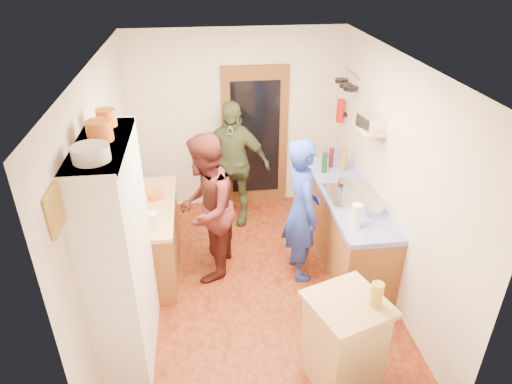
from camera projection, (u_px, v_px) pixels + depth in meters
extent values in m
cube|color=brown|center=(255.00, 284.00, 5.42)|extent=(3.00, 4.00, 0.02)
cube|color=silver|center=(254.00, 61.00, 4.15)|extent=(3.00, 4.00, 0.02)
cube|color=beige|center=(237.00, 121.00, 6.53)|extent=(3.00, 0.02, 2.60)
cube|color=beige|center=(291.00, 328.00, 3.04)|extent=(3.00, 0.02, 2.60)
cube|color=beige|center=(107.00, 196.00, 4.62)|extent=(0.02, 4.00, 2.60)
cube|color=beige|center=(392.00, 179.00, 4.95)|extent=(0.02, 4.00, 2.60)
cube|color=brown|center=(255.00, 138.00, 6.65)|extent=(0.95, 0.06, 2.10)
cube|color=black|center=(255.00, 139.00, 6.62)|extent=(0.70, 0.02, 1.70)
cube|color=white|center=(120.00, 258.00, 4.04)|extent=(0.40, 1.20, 2.20)
cube|color=white|center=(100.00, 145.00, 3.52)|extent=(0.40, 1.14, 0.04)
cylinder|color=white|center=(91.00, 153.00, 3.20)|extent=(0.27, 0.27, 0.11)
cylinder|color=orange|center=(100.00, 131.00, 3.52)|extent=(0.20, 0.20, 0.16)
cylinder|color=orange|center=(106.00, 118.00, 3.80)|extent=(0.16, 0.16, 0.14)
cube|color=brown|center=(151.00, 240.00, 5.47)|extent=(0.60, 1.40, 0.85)
cube|color=tan|center=(147.00, 207.00, 5.25)|extent=(0.64, 1.44, 0.05)
cube|color=white|center=(147.00, 220.00, 4.81)|extent=(0.22, 0.15, 0.16)
cylinder|color=white|center=(140.00, 203.00, 5.11)|extent=(0.19, 0.19, 0.18)
cylinder|color=orange|center=(154.00, 194.00, 5.38)|extent=(0.24, 0.24, 0.09)
cube|color=tan|center=(151.00, 185.00, 5.66)|extent=(0.33, 0.26, 0.02)
cube|color=brown|center=(344.00, 224.00, 5.78)|extent=(0.60, 2.20, 0.84)
cube|color=#181DB7|center=(347.00, 193.00, 5.56)|extent=(0.62, 2.22, 0.06)
cube|color=silver|center=(351.00, 195.00, 5.42)|extent=(0.55, 0.58, 0.04)
cylinder|color=silver|center=(346.00, 186.00, 5.42)|extent=(0.21, 0.21, 0.14)
cylinder|color=#143F14|center=(325.00, 162.00, 5.93)|extent=(0.08, 0.08, 0.28)
cylinder|color=#591419|center=(331.00, 157.00, 6.08)|extent=(0.07, 0.07, 0.27)
cylinder|color=olive|center=(344.00, 159.00, 5.97)|extent=(0.08, 0.08, 0.32)
cylinder|color=white|center=(356.00, 215.00, 4.81)|extent=(0.13, 0.13, 0.26)
cylinder|color=silver|center=(371.00, 210.00, 5.06)|extent=(0.27, 0.27, 0.10)
cube|color=tan|center=(343.00, 343.00, 4.05)|extent=(0.70, 0.70, 0.86)
cube|color=tan|center=(348.00, 304.00, 3.84)|extent=(0.79, 0.79, 0.05)
cube|color=white|center=(340.00, 301.00, 3.85)|extent=(0.42, 0.38, 0.02)
cylinder|color=#AD9E2D|center=(377.00, 294.00, 3.75)|extent=(0.14, 0.14, 0.22)
cylinder|color=silver|center=(352.00, 74.00, 5.91)|extent=(0.02, 0.65, 0.02)
cylinder|color=black|center=(350.00, 88.00, 5.81)|extent=(0.18, 0.18, 0.05)
cylinder|color=black|center=(346.00, 85.00, 6.00)|extent=(0.16, 0.16, 0.05)
cylinder|color=black|center=(341.00, 81.00, 6.17)|extent=(0.17, 0.17, 0.05)
cube|color=tan|center=(370.00, 130.00, 5.13)|extent=(0.26, 0.42, 0.03)
cube|color=silver|center=(371.00, 122.00, 5.09)|extent=(0.27, 0.33, 0.15)
cube|color=black|center=(344.00, 114.00, 6.35)|extent=(0.06, 0.10, 0.04)
cylinder|color=red|center=(340.00, 111.00, 6.32)|extent=(0.11, 0.11, 0.32)
cube|color=gold|center=(55.00, 211.00, 2.92)|extent=(0.03, 0.25, 0.30)
imported|color=#2036A0|center=(305.00, 211.00, 5.18)|extent=(0.48, 0.68, 1.75)
imported|color=#451916|center=(210.00, 207.00, 5.22)|extent=(0.87, 1.01, 1.78)
imported|color=#394228|center=(233.00, 164.00, 6.24)|extent=(1.13, 0.74, 1.78)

